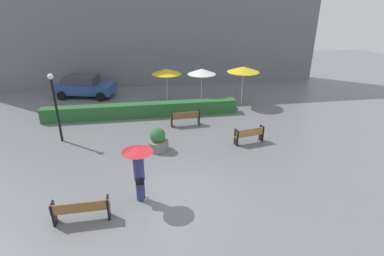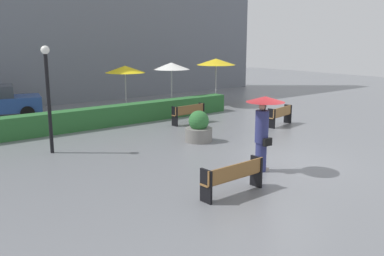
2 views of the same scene
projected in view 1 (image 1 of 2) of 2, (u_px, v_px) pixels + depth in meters
name	position (u px, v px, depth m)	size (l,w,h in m)	color
ground_plane	(170.00, 195.00, 11.41)	(60.00, 60.00, 0.00)	slate
bench_near_left	(81.00, 209.00, 9.91)	(1.85, 0.42, 0.80)	olive
bench_back_row	(185.00, 117.00, 17.39)	(1.73, 0.46, 0.85)	brown
bench_far_right	(249.00, 134.00, 15.28)	(1.60, 0.64, 0.83)	#9E7242
pedestrian_with_umbrella	(138.00, 165.00, 10.56)	(1.08, 1.08, 2.18)	navy
planter_pot	(158.00, 141.00, 14.60)	(1.00, 1.00, 1.15)	slate
lamp_post	(55.00, 100.00, 14.85)	(0.28, 0.28, 3.52)	black
patio_umbrella_yellow	(167.00, 71.00, 20.63)	(2.01, 2.01, 2.37)	silver
patio_umbrella_white	(202.00, 71.00, 20.12)	(1.90, 1.90, 2.48)	silver
patio_umbrella_yellow_far	(243.00, 69.00, 20.06)	(2.13, 2.13, 2.62)	silver
hedge_strip	(142.00, 110.00, 18.71)	(11.78, 0.70, 0.86)	#28602D
building_facade	(149.00, 9.00, 23.53)	(28.00, 1.20, 11.98)	slate
parked_car	(85.00, 86.00, 22.30)	(4.50, 2.77, 1.57)	#28478C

